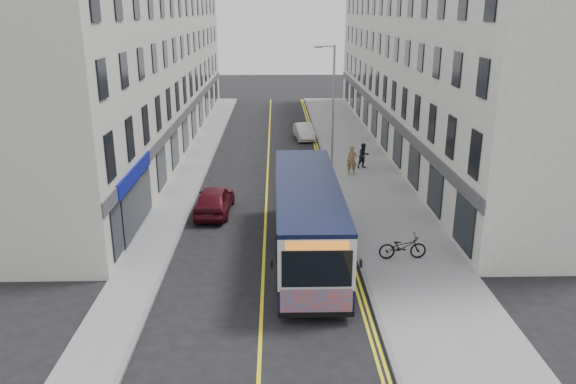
{
  "coord_description": "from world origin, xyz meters",
  "views": [
    {
      "loc": [
        0.54,
        -21.89,
        10.1
      ],
      "look_at": [
        1.12,
        4.12,
        1.6
      ],
      "focal_mm": 35.0,
      "sensor_mm": 36.0,
      "label": 1
    }
  ],
  "objects_px": {
    "car_white": "(304,132)",
    "city_bus": "(307,216)",
    "pedestrian_near": "(352,161)",
    "car_maroon": "(214,200)",
    "bicycle": "(403,247)",
    "pedestrian_far": "(364,156)",
    "streetlamp": "(332,103)"
  },
  "relations": [
    {
      "from": "car_maroon",
      "to": "pedestrian_far",
      "type": "bearing_deg",
      "value": -134.87
    },
    {
      "from": "city_bus",
      "to": "bicycle",
      "type": "relative_size",
      "value": 5.64
    },
    {
      "from": "car_maroon",
      "to": "pedestrian_near",
      "type": "bearing_deg",
      "value": -137.5
    },
    {
      "from": "pedestrian_near",
      "to": "car_white",
      "type": "bearing_deg",
      "value": 104.09
    },
    {
      "from": "bicycle",
      "to": "pedestrian_near",
      "type": "xyz_separation_m",
      "value": [
        -0.49,
        12.59,
        0.38
      ]
    },
    {
      "from": "city_bus",
      "to": "car_white",
      "type": "height_order",
      "value": "city_bus"
    },
    {
      "from": "pedestrian_near",
      "to": "car_maroon",
      "type": "distance_m",
      "value": 10.34
    },
    {
      "from": "pedestrian_far",
      "to": "bicycle",
      "type": "bearing_deg",
      "value": -117.16
    },
    {
      "from": "pedestrian_near",
      "to": "bicycle",
      "type": "bearing_deg",
      "value": -86.7
    },
    {
      "from": "bicycle",
      "to": "pedestrian_far",
      "type": "xyz_separation_m",
      "value": [
        0.48,
        14.1,
        0.3
      ]
    },
    {
      "from": "pedestrian_near",
      "to": "car_white",
      "type": "xyz_separation_m",
      "value": [
        -2.48,
        10.73,
        -0.4
      ]
    },
    {
      "from": "car_maroon",
      "to": "bicycle",
      "type": "bearing_deg",
      "value": 147.66
    },
    {
      "from": "city_bus",
      "to": "car_maroon",
      "type": "xyz_separation_m",
      "value": [
        -4.5,
        5.38,
        -1.06
      ]
    },
    {
      "from": "city_bus",
      "to": "pedestrian_near",
      "type": "height_order",
      "value": "city_bus"
    },
    {
      "from": "car_white",
      "to": "car_maroon",
      "type": "relative_size",
      "value": 0.88
    },
    {
      "from": "car_white",
      "to": "pedestrian_near",
      "type": "bearing_deg",
      "value": -83.25
    },
    {
      "from": "streetlamp",
      "to": "bicycle",
      "type": "distance_m",
      "value": 15.0
    },
    {
      "from": "car_white",
      "to": "city_bus",
      "type": "bearing_deg",
      "value": -98.8
    },
    {
      "from": "bicycle",
      "to": "pedestrian_near",
      "type": "distance_m",
      "value": 12.6
    },
    {
      "from": "bicycle",
      "to": "car_white",
      "type": "relative_size",
      "value": 0.53
    },
    {
      "from": "bicycle",
      "to": "car_maroon",
      "type": "bearing_deg",
      "value": 51.88
    },
    {
      "from": "streetlamp",
      "to": "car_maroon",
      "type": "distance_m",
      "value": 11.43
    },
    {
      "from": "streetlamp",
      "to": "car_white",
      "type": "xyz_separation_m",
      "value": [
        -1.31,
        8.88,
        -3.76
      ]
    },
    {
      "from": "city_bus",
      "to": "bicycle",
      "type": "bearing_deg",
      "value": -9.29
    },
    {
      "from": "pedestrian_near",
      "to": "car_maroon",
      "type": "height_order",
      "value": "pedestrian_near"
    },
    {
      "from": "pedestrian_far",
      "to": "car_maroon",
      "type": "bearing_deg",
      "value": -163.15
    },
    {
      "from": "streetlamp",
      "to": "city_bus",
      "type": "height_order",
      "value": "streetlamp"
    },
    {
      "from": "pedestrian_far",
      "to": "city_bus",
      "type": "bearing_deg",
      "value": -133.52
    },
    {
      "from": "streetlamp",
      "to": "car_maroon",
      "type": "bearing_deg",
      "value": -129.04
    },
    {
      "from": "pedestrian_near",
      "to": "pedestrian_far",
      "type": "bearing_deg",
      "value": 58.42
    },
    {
      "from": "pedestrian_far",
      "to": "car_maroon",
      "type": "height_order",
      "value": "pedestrian_far"
    },
    {
      "from": "city_bus",
      "to": "pedestrian_far",
      "type": "distance_m",
      "value": 14.2
    }
  ]
}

